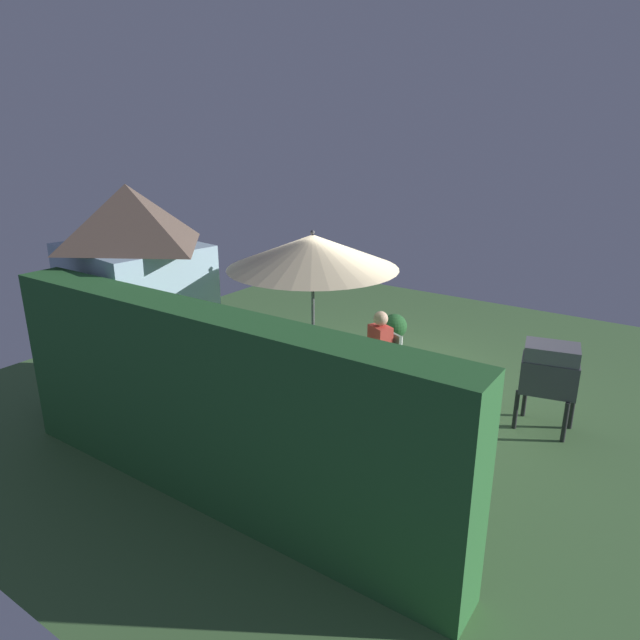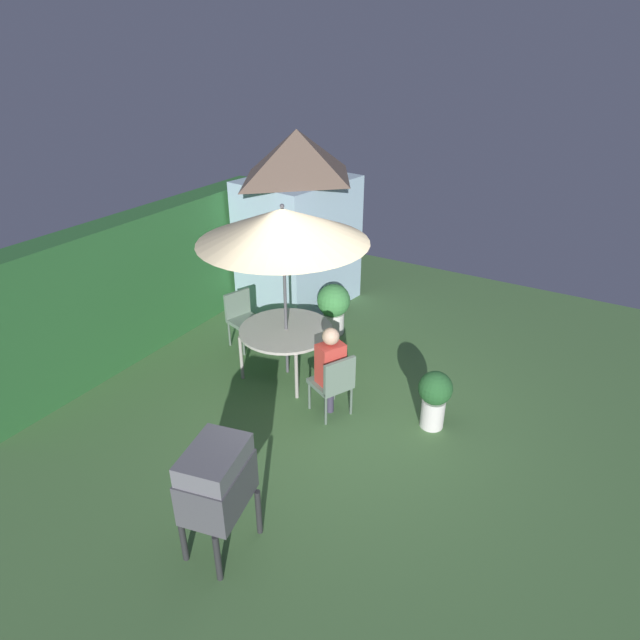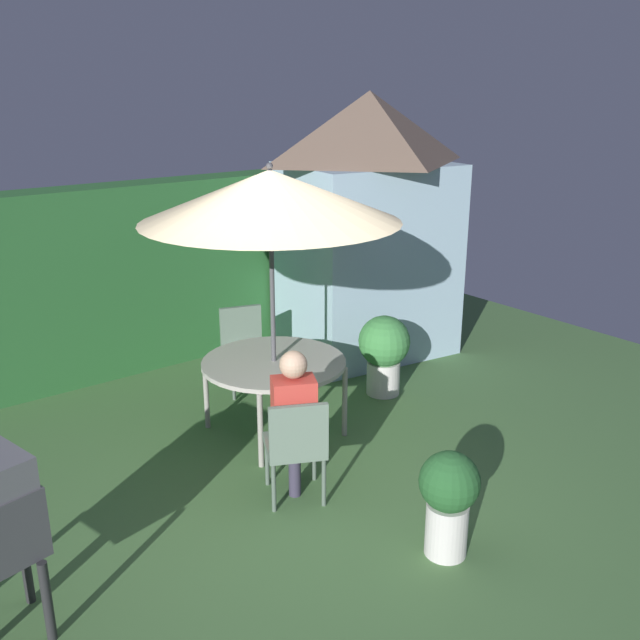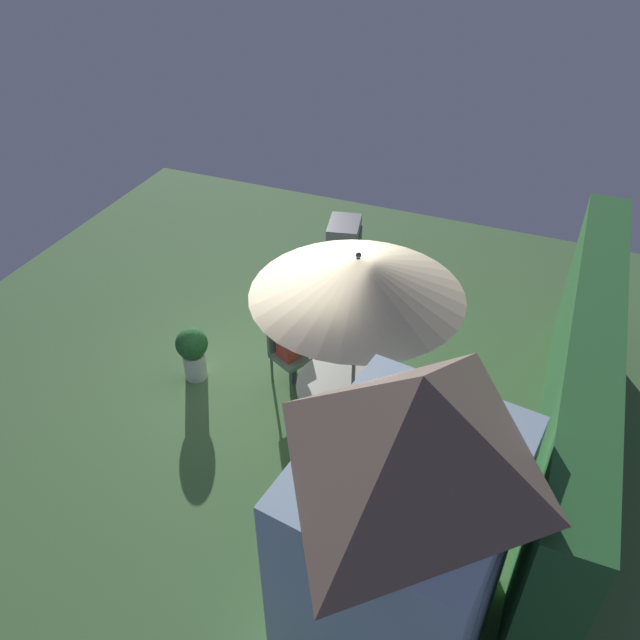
# 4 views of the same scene
# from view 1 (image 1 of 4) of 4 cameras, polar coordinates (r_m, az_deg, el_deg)

# --- Properties ---
(ground_plane) EXTENTS (11.00, 11.00, 0.00)m
(ground_plane) POSITION_cam_1_polar(r_m,az_deg,el_deg) (8.99, 5.38, -6.58)
(ground_plane) COLOR #47703D
(hedge_backdrop) EXTENTS (5.72, 0.51, 2.16)m
(hedge_backdrop) POSITION_cam_1_polar(r_m,az_deg,el_deg) (6.00, -11.10, -8.90)
(hedge_backdrop) COLOR #28602D
(hedge_backdrop) RESTS_ON ground
(garden_shed) EXTENTS (2.19, 1.88, 3.14)m
(garden_shed) POSITION_cam_1_polar(r_m,az_deg,el_deg) (8.41, -18.01, 2.42)
(garden_shed) COLOR #9EBCD1
(garden_shed) RESTS_ON ground
(patio_table) EXTENTS (1.36, 1.36, 0.74)m
(patio_table) POSITION_cam_1_polar(r_m,az_deg,el_deg) (8.06, -0.70, -4.25)
(patio_table) COLOR #B2ADA3
(patio_table) RESTS_ON ground
(patio_umbrella) EXTENTS (2.32, 2.32, 2.57)m
(patio_umbrella) POSITION_cam_1_polar(r_m,az_deg,el_deg) (7.59, -0.74, 6.90)
(patio_umbrella) COLOR #4C4C51
(patio_umbrella) RESTS_ON ground
(bbq_grill) EXTENTS (0.79, 0.64, 1.20)m
(bbq_grill) POSITION_cam_1_polar(r_m,az_deg,el_deg) (7.97, 22.13, -4.71)
(bbq_grill) COLOR #47474C
(bbq_grill) RESTS_ON ground
(chair_near_shed) EXTENTS (0.62, 0.62, 0.90)m
(chair_near_shed) POSITION_cam_1_polar(r_m,az_deg,el_deg) (8.73, 6.47, -3.68)
(chair_near_shed) COLOR slate
(chair_near_shed) RESTS_ON ground
(chair_far_side) EXTENTS (0.58, 0.58, 0.90)m
(chair_far_side) POSITION_cam_1_polar(r_m,az_deg,el_deg) (7.56, -7.58, -7.41)
(chair_far_side) COLOR slate
(chair_far_side) RESTS_ON ground
(potted_plant_by_shed) EXTENTS (0.55, 0.55, 0.88)m
(potted_plant_by_shed) POSITION_cam_1_polar(r_m,az_deg,el_deg) (8.96, -8.29, -3.25)
(potted_plant_by_shed) COLOR silver
(potted_plant_by_shed) RESTS_ON ground
(potted_plant_by_grill) EXTENTS (0.43, 0.43, 0.80)m
(potted_plant_by_grill) POSITION_cam_1_polar(r_m,az_deg,el_deg) (9.94, 7.50, -1.27)
(potted_plant_by_grill) COLOR silver
(potted_plant_by_grill) RESTS_ON ground
(person_in_red) EXTENTS (0.41, 0.37, 1.26)m
(person_in_red) POSITION_cam_1_polar(r_m,az_deg,el_deg) (8.59, 6.06, -2.17)
(person_in_red) COLOR #CC3D33
(person_in_red) RESTS_ON ground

